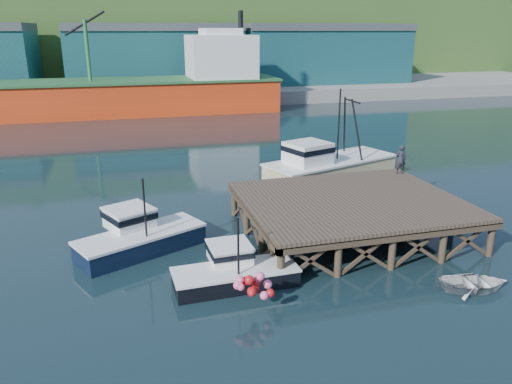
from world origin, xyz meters
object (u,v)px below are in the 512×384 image
object	(u,v)px
dockworker	(401,159)
boat_navy	(138,235)
dinghy	(475,283)
boat_black	(234,270)
trawler	(328,164)

from	to	relation	value
dockworker	boat_navy	bearing A→B (deg)	23.25
dinghy	boat_navy	bearing A→B (deg)	70.76
dockworker	boat_black	bearing A→B (deg)	44.42
trawler	dinghy	size ratio (longest dim) A/B	3.68
dockworker	dinghy	bearing A→B (deg)	89.64
dinghy	dockworker	distance (m)	12.07
boat_black	dinghy	xyz separation A→B (m)	(10.33, -3.52, -0.33)
trawler	dockworker	distance (m)	6.59
trawler	dockworker	world-z (taller)	trawler
boat_black	trawler	size ratio (longest dim) A/B	0.51
boat_navy	boat_black	distance (m)	6.38
boat_black	trawler	xyz separation A→B (m)	(10.59, 13.75, 0.82)
dockworker	trawler	bearing A→B (deg)	-53.12
boat_navy	dockworker	distance (m)	17.61
boat_navy	boat_black	bearing A→B (deg)	-75.27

